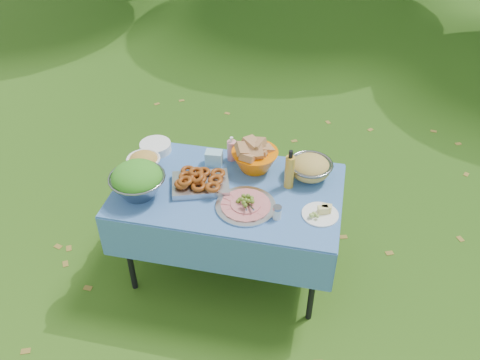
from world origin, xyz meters
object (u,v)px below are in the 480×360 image
bread_bowl (255,156)px  pasta_bowl_steel (310,167)px  oil_bottle (290,169)px  charcuterie_platter (246,201)px  plate_stack (156,147)px  salad_bowl (137,180)px  picnic_table (229,231)px

bread_bowl → pasta_bowl_steel: size_ratio=1.08×
oil_bottle → pasta_bowl_steel: bearing=46.2°
charcuterie_platter → plate_stack: bearing=148.6°
salad_bowl → pasta_bowl_steel: size_ratio=1.21×
picnic_table → oil_bottle: 0.65m
salad_bowl → bread_bowl: 0.80m
picnic_table → salad_bowl: (-0.54, -0.18, 0.50)m
bread_bowl → pasta_bowl_steel: bearing=-2.8°
salad_bowl → pasta_bowl_steel: salad_bowl is taller
charcuterie_platter → salad_bowl: bearing=-177.8°
charcuterie_platter → oil_bottle: size_ratio=1.35×
charcuterie_platter → oil_bottle: oil_bottle is taller
charcuterie_platter → bread_bowl: bearing=93.0°
salad_bowl → oil_bottle: 0.97m
salad_bowl → charcuterie_platter: salad_bowl is taller
plate_stack → bread_bowl: (0.73, -0.05, 0.07)m
oil_bottle → picnic_table: bearing=-164.0°
bread_bowl → pasta_bowl_steel: (0.38, -0.02, -0.03)m
pasta_bowl_steel → oil_bottle: oil_bottle is taller
oil_bottle → charcuterie_platter: bearing=-131.9°
picnic_table → bread_bowl: (0.13, 0.26, 0.49)m
pasta_bowl_steel → charcuterie_platter: 0.53m
picnic_table → oil_bottle: oil_bottle is taller
picnic_table → salad_bowl: salad_bowl is taller
picnic_table → plate_stack: bearing=152.9°
bread_bowl → charcuterie_platter: bread_bowl is taller
bread_bowl → charcuterie_platter: 0.41m
pasta_bowl_steel → plate_stack: bearing=176.3°
salad_bowl → pasta_bowl_steel: (1.05, 0.41, -0.04)m
bread_bowl → charcuterie_platter: (0.02, -0.40, -0.06)m
plate_stack → bread_bowl: 0.74m
plate_stack → charcuterie_platter: 0.88m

